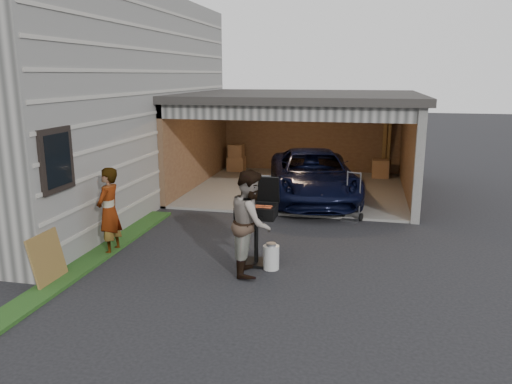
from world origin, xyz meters
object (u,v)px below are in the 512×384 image
at_px(propane_tank, 271,257).
at_px(hand_truck, 352,211).
at_px(bbq_grill, 257,214).
at_px(minivan, 312,177).
at_px(woman, 109,211).
at_px(man, 251,222).
at_px(plywood_panel, 48,259).

xyz_separation_m(propane_tank, hand_truck, (1.31, 3.44, 0.01)).
relative_size(bbq_grill, hand_truck, 1.35).
bearing_deg(minivan, woman, -135.87).
relative_size(man, propane_tank, 4.23).
distance_m(propane_tank, hand_truck, 3.68).
bearing_deg(minivan, propane_tank, -103.85).
height_order(propane_tank, plywood_panel, plywood_panel).
distance_m(minivan, bbq_grill, 4.99).
relative_size(woman, hand_truck, 1.44).
height_order(woman, plywood_panel, woman).
relative_size(propane_tank, hand_truck, 0.37).
distance_m(propane_tank, plywood_panel, 3.80).
bearing_deg(bbq_grill, hand_truck, 63.34).
xyz_separation_m(minivan, propane_tank, (-0.18, -5.16, -0.45)).
bearing_deg(man, woman, 72.58).
distance_m(woman, hand_truck, 5.64).
relative_size(woman, plywood_panel, 1.94).
relative_size(minivan, man, 2.59).
bearing_deg(bbq_grill, minivan, 84.41).
bearing_deg(woman, man, 84.05).
xyz_separation_m(minivan, woman, (-3.39, -5.03, 0.19)).
relative_size(woman, bbq_grill, 1.07).
xyz_separation_m(woman, bbq_grill, (2.91, 0.07, 0.10)).
xyz_separation_m(minivan, hand_truck, (1.14, -1.73, -0.44)).
bearing_deg(man, hand_truck, -34.12).
bearing_deg(minivan, plywood_panel, -131.12).
bearing_deg(hand_truck, propane_tank, -89.78).
distance_m(minivan, hand_truck, 2.11).
xyz_separation_m(plywood_panel, hand_truck, (4.83, 4.87, -0.21)).
bearing_deg(man, plywood_panel, 100.34).
height_order(minivan, hand_truck, minivan).
distance_m(bbq_grill, plywood_panel, 3.64).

